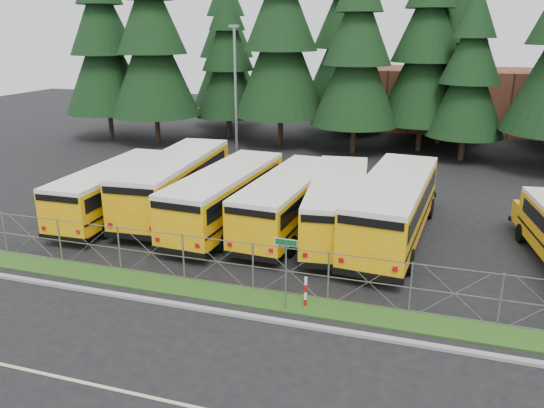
{
  "coord_description": "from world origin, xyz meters",
  "views": [
    {
      "loc": [
        5.37,
        -18.81,
        9.8
      ],
      "look_at": [
        -1.79,
        4.0,
        1.93
      ],
      "focal_mm": 35.0,
      "sensor_mm": 36.0,
      "label": 1
    }
  ],
  "objects_px": {
    "street_sign": "(286,259)",
    "bus_2": "(178,184)",
    "bus_1": "(118,191)",
    "bus_6": "(394,209)",
    "light_standard": "(236,92)",
    "striped_bollard": "(306,292)",
    "bus_5": "(338,206)",
    "bus_4": "(290,202)",
    "bus_3": "(229,197)"
  },
  "relations": [
    {
      "from": "street_sign",
      "to": "bus_2",
      "type": "bearing_deg",
      "value": 134.49
    },
    {
      "from": "bus_1",
      "to": "bus_6",
      "type": "xyz_separation_m",
      "value": [
        14.73,
        0.83,
        0.2
      ]
    },
    {
      "from": "bus_1",
      "to": "light_standard",
      "type": "xyz_separation_m",
      "value": [
        2.19,
        12.34,
        4.08
      ]
    },
    {
      "from": "bus_1",
      "to": "light_standard",
      "type": "relative_size",
      "value": 1.07
    },
    {
      "from": "bus_6",
      "to": "striped_bollard",
      "type": "xyz_separation_m",
      "value": [
        -2.46,
        -7.66,
        -1.02
      ]
    },
    {
      "from": "bus_5",
      "to": "bus_6",
      "type": "relative_size",
      "value": 0.92
    },
    {
      "from": "bus_4",
      "to": "bus_6",
      "type": "bearing_deg",
      "value": 4.7
    },
    {
      "from": "striped_bollard",
      "to": "bus_1",
      "type": "bearing_deg",
      "value": 150.9
    },
    {
      "from": "street_sign",
      "to": "striped_bollard",
      "type": "bearing_deg",
      "value": 36.11
    },
    {
      "from": "bus_1",
      "to": "bus_3",
      "type": "xyz_separation_m",
      "value": [
        6.36,
        0.43,
        0.1
      ]
    },
    {
      "from": "bus_3",
      "to": "striped_bollard",
      "type": "relative_size",
      "value": 9.63
    },
    {
      "from": "bus_1",
      "to": "light_standard",
      "type": "distance_m",
      "value": 13.18
    },
    {
      "from": "bus_4",
      "to": "bus_1",
      "type": "bearing_deg",
      "value": -171.83
    },
    {
      "from": "bus_6",
      "to": "striped_bollard",
      "type": "relative_size",
      "value": 10.27
    },
    {
      "from": "bus_3",
      "to": "street_sign",
      "type": "distance_m",
      "value": 9.36
    },
    {
      "from": "bus_5",
      "to": "light_standard",
      "type": "bearing_deg",
      "value": 123.79
    },
    {
      "from": "bus_6",
      "to": "striped_bollard",
      "type": "distance_m",
      "value": 8.11
    },
    {
      "from": "bus_1",
      "to": "bus_2",
      "type": "relative_size",
      "value": 0.88
    },
    {
      "from": "bus_3",
      "to": "bus_6",
      "type": "distance_m",
      "value": 8.38
    },
    {
      "from": "bus_2",
      "to": "bus_5",
      "type": "relative_size",
      "value": 1.08
    },
    {
      "from": "bus_5",
      "to": "bus_6",
      "type": "height_order",
      "value": "bus_6"
    },
    {
      "from": "bus_5",
      "to": "light_standard",
      "type": "distance_m",
      "value": 15.64
    },
    {
      "from": "bus_1",
      "to": "bus_3",
      "type": "distance_m",
      "value": 6.38
    },
    {
      "from": "light_standard",
      "to": "striped_bollard",
      "type": "bearing_deg",
      "value": -62.27
    },
    {
      "from": "bus_5",
      "to": "street_sign",
      "type": "height_order",
      "value": "bus_5"
    },
    {
      "from": "bus_6",
      "to": "street_sign",
      "type": "relative_size",
      "value": 4.39
    },
    {
      "from": "bus_1",
      "to": "bus_6",
      "type": "bearing_deg",
      "value": 1.95
    },
    {
      "from": "bus_5",
      "to": "bus_6",
      "type": "distance_m",
      "value": 2.72
    },
    {
      "from": "bus_5",
      "to": "bus_1",
      "type": "bearing_deg",
      "value": 177.29
    },
    {
      "from": "bus_1",
      "to": "light_standard",
      "type": "height_order",
      "value": "light_standard"
    },
    {
      "from": "bus_3",
      "to": "bus_4",
      "type": "height_order",
      "value": "bus_3"
    },
    {
      "from": "bus_2",
      "to": "striped_bollard",
      "type": "bearing_deg",
      "value": -46.02
    },
    {
      "from": "street_sign",
      "to": "bus_4",
      "type": "bearing_deg",
      "value": 104.53
    },
    {
      "from": "bus_1",
      "to": "bus_3",
      "type": "bearing_deg",
      "value": 2.58
    },
    {
      "from": "bus_2",
      "to": "street_sign",
      "type": "xyz_separation_m",
      "value": [
        8.84,
        -9.0,
        0.42
      ]
    },
    {
      "from": "bus_1",
      "to": "street_sign",
      "type": "distance_m",
      "value": 13.74
    },
    {
      "from": "bus_3",
      "to": "street_sign",
      "type": "height_order",
      "value": "bus_3"
    },
    {
      "from": "bus_2",
      "to": "striped_bollard",
      "type": "xyz_separation_m",
      "value": [
        9.47,
        -8.53,
        -1.01
      ]
    },
    {
      "from": "bus_1",
      "to": "bus_6",
      "type": "relative_size",
      "value": 0.88
    },
    {
      "from": "bus_3",
      "to": "light_standard",
      "type": "relative_size",
      "value": 1.14
    },
    {
      "from": "bus_3",
      "to": "light_standard",
      "type": "distance_m",
      "value": 13.23
    },
    {
      "from": "street_sign",
      "to": "bus_5",
      "type": "bearing_deg",
      "value": 87.32
    },
    {
      "from": "bus_4",
      "to": "striped_bollard",
      "type": "height_order",
      "value": "bus_4"
    },
    {
      "from": "bus_3",
      "to": "bus_6",
      "type": "bearing_deg",
      "value": 6.04
    },
    {
      "from": "bus_3",
      "to": "light_standard",
      "type": "bearing_deg",
      "value": 112.61
    },
    {
      "from": "bus_5",
      "to": "street_sign",
      "type": "distance_m",
      "value": 8.16
    },
    {
      "from": "bus_4",
      "to": "bus_3",
      "type": "bearing_deg",
      "value": -170.66
    },
    {
      "from": "bus_2",
      "to": "bus_6",
      "type": "height_order",
      "value": "bus_6"
    },
    {
      "from": "bus_5",
      "to": "light_standard",
      "type": "height_order",
      "value": "light_standard"
    },
    {
      "from": "bus_1",
      "to": "bus_5",
      "type": "height_order",
      "value": "bus_5"
    }
  ]
}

